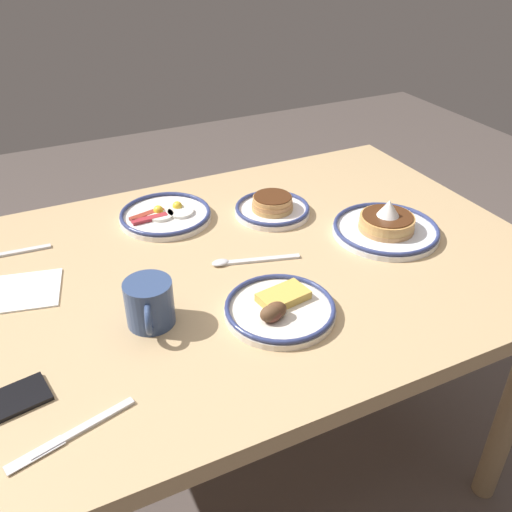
{
  "coord_description": "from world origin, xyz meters",
  "views": [
    {
      "loc": [
        0.43,
        0.98,
        1.46
      ],
      "look_at": [
        -0.03,
        0.04,
        0.79
      ],
      "focal_mm": 38.79,
      "sensor_mm": 36.0,
      "label": 1
    }
  ],
  "objects": [
    {
      "name": "plate_near_main",
      "position": [
        -0.39,
        0.04,
        0.78
      ],
      "size": [
        0.27,
        0.27,
        0.09
      ],
      "color": "white",
      "rests_on": "dining_table"
    },
    {
      "name": "plate_center_pancakes",
      "position": [
        0.08,
        -0.27,
        0.77
      ],
      "size": [
        0.24,
        0.24,
        0.04
      ],
      "color": "white",
      "rests_on": "dining_table"
    },
    {
      "name": "coffee_mug",
      "position": [
        0.24,
        0.12,
        0.8
      ],
      "size": [
        0.1,
        0.13,
        0.09
      ],
      "color": "#334772",
      "rests_on": "dining_table"
    },
    {
      "name": "plate_far_companion",
      "position": [
        -0.18,
        -0.18,
        0.77
      ],
      "size": [
        0.2,
        0.2,
        0.05
      ],
      "color": "white",
      "rests_on": "dining_table"
    },
    {
      "name": "butter_knife",
      "position": [
        0.43,
        0.34,
        0.76
      ],
      "size": [
        0.21,
        0.07,
        0.01
      ],
      "color": "silver",
      "rests_on": "dining_table"
    },
    {
      "name": "ground_plane",
      "position": [
        0.0,
        0.0,
        0.0
      ],
      "size": [
        6.0,
        6.0,
        0.0
      ],
      "primitive_type": "plane",
      "color": "#524843"
    },
    {
      "name": "dining_table",
      "position": [
        0.0,
        0.0,
        0.67
      ],
      "size": [
        1.43,
        0.96,
        0.76
      ],
      "color": "tan",
      "rests_on": "ground_plane"
    },
    {
      "name": "plate_far_side",
      "position": [
        -0.0,
        0.21,
        0.77
      ],
      "size": [
        0.23,
        0.23,
        0.05
      ],
      "color": "silver",
      "rests_on": "dining_table"
    },
    {
      "name": "cell_phone",
      "position": [
        0.53,
        0.23,
        0.76
      ],
      "size": [
        0.15,
        0.1,
        0.01
      ],
      "primitive_type": "cube",
      "rotation": [
        0.0,
        0.0,
        0.17
      ],
      "color": "black",
      "rests_on": "dining_table"
    },
    {
      "name": "paper_napkin",
      "position": [
        0.46,
        -0.09,
        0.76
      ],
      "size": [
        0.18,
        0.17,
        0.0
      ],
      "primitive_type": "cube",
      "rotation": [
        0.0,
        0.0,
        -0.22
      ],
      "color": "white",
      "rests_on": "dining_table"
    },
    {
      "name": "fork_far",
      "position": [
        0.47,
        -0.27,
        0.76
      ],
      "size": [
        0.19,
        0.03,
        0.01
      ],
      "color": "silver",
      "rests_on": "dining_table"
    },
    {
      "name": "tea_spoon",
      "position": [
        -0.01,
        0.01,
        0.76
      ],
      "size": [
        0.2,
        0.07,
        0.01
      ],
      "color": "silver",
      "rests_on": "dining_table"
    }
  ]
}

